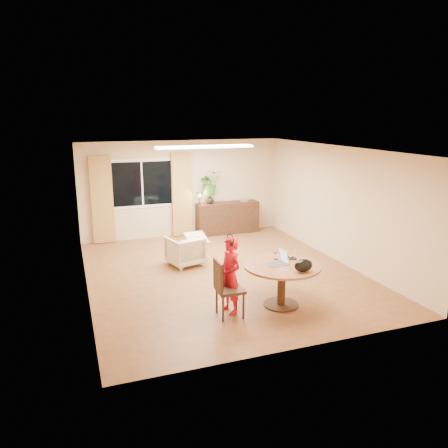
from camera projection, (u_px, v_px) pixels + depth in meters
name	position (u px, v px, depth m)	size (l,w,h in m)	color
floor	(223.00, 273.00, 9.24)	(6.50, 6.50, 0.00)	brown
ceiling	(223.00, 149.00, 8.61)	(6.50, 6.50, 0.00)	white
wall_back	(183.00, 189.00, 11.89)	(5.50, 5.50, 0.00)	#CFB486
wall_left	(82.00, 225.00, 8.02)	(6.50, 6.50, 0.00)	#CFB486
wall_right	(338.00, 204.00, 9.83)	(6.50, 6.50, 0.00)	#CFB486
window	(142.00, 184.00, 11.46)	(1.70, 0.03, 1.30)	white
curtain_left	(102.00, 200.00, 11.13)	(0.55, 0.08, 2.25)	olive
curtain_right	(182.00, 195.00, 11.82)	(0.55, 0.08, 2.25)	olive
ceiling_panel	(205.00, 147.00, 9.71)	(2.20, 0.35, 0.05)	white
dining_table	(282.00, 273.00, 7.54)	(1.33, 1.33, 0.76)	brown
dining_chair	(230.00, 288.00, 7.17)	(0.47, 0.43, 0.99)	black
child	(230.00, 275.00, 7.28)	(0.32, 0.48, 1.32)	red
laptop	(276.00, 258.00, 7.48)	(0.38, 0.25, 0.25)	#B7B7BC
tumbler	(276.00, 256.00, 7.78)	(0.08, 0.08, 0.11)	white
wine_glass	(296.00, 254.00, 7.74)	(0.07, 0.07, 0.20)	white
pot_lid	(291.00, 258.00, 7.82)	(0.20, 0.20, 0.03)	white
handbag	(303.00, 266.00, 7.14)	(0.33, 0.19, 0.22)	black
armchair	(185.00, 250.00, 9.70)	(0.70, 0.72, 0.66)	beige
throw	(196.00, 235.00, 9.69)	(0.45, 0.55, 0.03)	beige
sideboard	(227.00, 218.00, 12.28)	(1.76, 0.43, 0.88)	black
vase	(210.00, 199.00, 11.97)	(0.24, 0.24, 0.25)	black
bouquet	(210.00, 183.00, 11.86)	(0.59, 0.51, 0.66)	#2C6F29
book_stack	(244.00, 200.00, 12.33)	(0.21, 0.16, 0.08)	#93644B
desk_lamp	(199.00, 199.00, 11.81)	(0.14, 0.14, 0.34)	black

